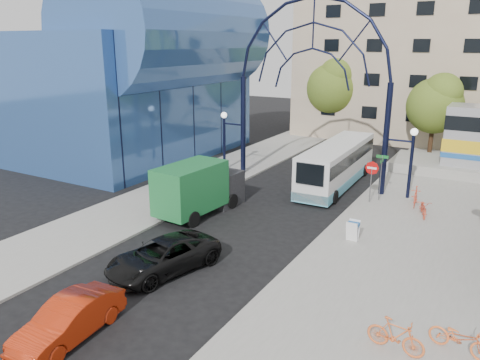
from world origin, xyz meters
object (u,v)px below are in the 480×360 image
Objects in this scene: stop_sign at (372,172)px; bike_near_b at (416,197)px; red_sedan at (69,320)px; gateway_arch at (312,54)px; bike_near_a at (424,208)px; tree_north_b at (334,85)px; bike_far_b at (396,336)px; tree_north_a at (437,103)px; bike_far_a at (460,338)px; black_suv at (163,256)px; street_name_sign at (381,168)px; green_truck at (200,188)px; sandwich_board at (353,228)px; city_bus at (337,164)px.

stop_sign reaches higher than bike_near_b.
gateway_arch is at bearing 85.33° from red_sedan.
bike_near_b is at bearing 98.40° from bike_near_a.
tree_north_b reaches higher than bike_far_b.
gateway_arch is 13.98m from tree_north_a.
gateway_arch reaches higher than bike_far_a.
tree_north_a is 1.40× the size of black_suv.
tree_north_b reaches higher than street_name_sign.
gateway_arch is 7.55× the size of bike_near_a.
bike_near_b is at bearing 38.52° from green_truck.
bike_far_a is at bearing -91.50° from bike_near_a.
red_sedan is at bearing -117.69° from bike_near_b.
bike_near_b is (1.66, 6.75, -0.08)m from sandwich_board.
sandwich_board is 26.15m from tree_north_b.
bike_near_a is (1.85, -14.78, -4.01)m from tree_north_a.
tree_north_b reaches higher than sandwich_board.
black_suv is (-0.40, -14.85, -7.86)m from gateway_arch.
green_truck is at bearing -141.28° from stop_sign.
green_truck is 3.21× the size of bike_far_a.
bike_far_b is at bearing -67.41° from tree_north_b.
street_name_sign reaches higher than red_sedan.
sandwich_board is 0.16× the size of green_truck.
stop_sign is 20.18m from tree_north_b.
sandwich_board is 8.41m from bike_far_b.
tree_north_b reaches higher than city_bus.
gateway_arch is 7.57× the size of bike_far_b.
bike_far_a is at bearing 15.60° from black_suv.
stop_sign is 14.18m from bike_far_a.
bike_far_b is (1.27, -12.75, 0.07)m from bike_near_a.
sandwich_board is at bearing -86.54° from street_name_sign.
sandwich_board is 0.24× the size of red_sedan.
bike_far_b is (3.12, -27.53, -3.94)m from tree_north_a.
stop_sign is at bearing 25.09° from bike_far_b.
street_name_sign is 2.83× the size of sandwich_board.
stop_sign reaches higher than bike_far_b.
sandwich_board is at bearing 60.22° from red_sedan.
bike_far_a is (9.16, -15.41, -0.86)m from city_bus.
green_truck is at bearing -114.42° from tree_north_a.
tree_north_b is 4.43× the size of bike_near_a.
green_truck reaches higher than black_suv.
bike_near_a is (7.97, -2.86, -7.96)m from gateway_arch.
bike_far_a is (14.03, -6.38, -0.87)m from green_truck.
bike_far_b is at bearing -64.34° from sandwich_board.
sandwich_board is 0.20× the size of black_suv.
tree_north_a is 3.85× the size of bike_near_b.
black_suv is at bearing -140.64° from bike_near_a.
bike_near_a is at bearing 65.34° from sandwich_board.
green_truck is at bearing -88.08° from tree_north_b.
gateway_arch is at bearing 124.91° from sandwich_board.
bike_far_a is 1.95m from bike_far_b.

